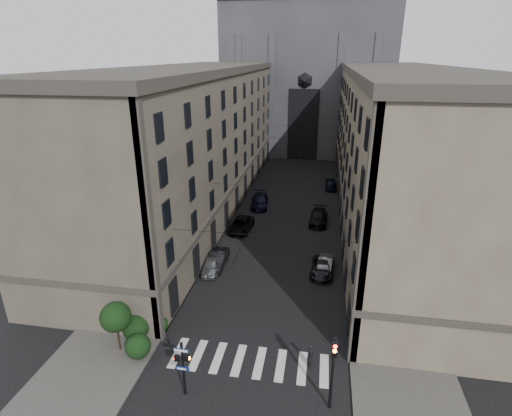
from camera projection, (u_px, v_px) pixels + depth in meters
The scene contains 19 objects.
sidewalk_left at pixel (218, 202), 58.33m from camera, with size 7.00×80.00×0.15m, color #383533.
sidewalk_right at pixel (365, 211), 55.03m from camera, with size 7.00×80.00×0.15m, color #383533.
zebra_crossing at pixel (249, 361), 28.20m from camera, with size 11.00×3.20×0.01m, color beige.
building_left at pixel (195, 138), 55.45m from camera, with size 13.60×60.60×18.85m.
building_right at pixel (396, 145), 51.23m from camera, with size 13.60×60.60×18.85m.
gothic_tower at pixel (308, 66), 86.11m from camera, with size 35.00×23.00×58.00m.
pedestrian_signal_left at pixel (183, 365), 24.70m from camera, with size 1.02×0.38×4.00m.
traffic_light_right at pixel (333, 366), 23.31m from camera, with size 0.34×0.50×5.20m.
shrub_cluster at pixel (131, 327), 28.93m from camera, with size 3.90×4.40×3.90m.
tram_wires at pixel (291, 158), 53.75m from camera, with size 14.00×60.00×0.43m.
car_left_near at pixel (211, 265), 39.66m from camera, with size 1.60×3.98×1.36m, color gray.
car_left_midnear at pixel (218, 259), 40.70m from camera, with size 1.57×4.51×1.48m, color black.
car_left_midfar at pixel (241, 225), 48.91m from camera, with size 2.41×5.23×1.45m, color black.
car_left_far at pixel (260, 201), 56.66m from camera, with size 2.29×5.64×1.64m, color black.
car_right_near at pixel (325, 265), 39.81m from camera, with size 1.40×4.02×1.32m, color gray.
car_right_midnear at pixel (322, 268), 39.29m from camera, with size 2.11×4.58×1.27m, color black.
car_right_midfar at pixel (319, 217), 51.10m from camera, with size 2.16×5.32×1.54m, color black.
car_right_far at pixel (331, 184), 64.08m from camera, with size 1.77×4.40×1.50m, color black.
pedestrian at pixel (310, 355), 27.44m from camera, with size 0.68×0.44×1.86m, color black.
Camera 1 is at (4.25, -16.99, 20.30)m, focal length 28.00 mm.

